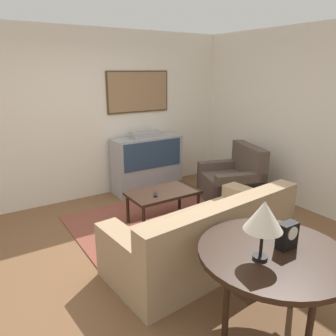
# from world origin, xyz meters

# --- Properties ---
(ground_plane) EXTENTS (12.00, 12.00, 0.00)m
(ground_plane) POSITION_xyz_m (0.00, 0.00, 0.00)
(ground_plane) COLOR brown
(wall_back) EXTENTS (12.00, 0.10, 2.70)m
(wall_back) POSITION_xyz_m (0.01, 2.13, 1.36)
(wall_back) COLOR silver
(wall_back) RESTS_ON ground_plane
(wall_right) EXTENTS (0.06, 12.00, 2.70)m
(wall_right) POSITION_xyz_m (2.63, 0.00, 1.35)
(wall_right) COLOR silver
(wall_right) RESTS_ON ground_plane
(area_rug) EXTENTS (2.30, 1.88, 0.01)m
(area_rug) POSITION_xyz_m (0.46, 0.59, 0.01)
(area_rug) COLOR brown
(area_rug) RESTS_ON ground_plane
(tv) EXTENTS (1.20, 0.45, 1.05)m
(tv) POSITION_xyz_m (0.96, 1.83, 0.50)
(tv) COLOR #9E9EA3
(tv) RESTS_ON ground_plane
(couch) EXTENTS (2.17, 1.11, 0.82)m
(couch) POSITION_xyz_m (0.36, -0.52, 0.30)
(couch) COLOR tan
(couch) RESTS_ON ground_plane
(armchair) EXTENTS (1.06, 1.12, 0.91)m
(armchair) POSITION_xyz_m (1.89, 0.66, 0.30)
(armchair) COLOR brown
(armchair) RESTS_ON ground_plane
(coffee_table) EXTENTS (0.97, 0.56, 0.46)m
(coffee_table) POSITION_xyz_m (0.52, 0.59, 0.41)
(coffee_table) COLOR black
(coffee_table) RESTS_ON ground_plane
(console_table) EXTENTS (1.16, 1.16, 0.73)m
(console_table) POSITION_xyz_m (0.17, -1.57, 0.67)
(console_table) COLOR black
(console_table) RESTS_ON ground_plane
(table_lamp) EXTENTS (0.28, 0.28, 0.46)m
(table_lamp) POSITION_xyz_m (0.00, -1.58, 1.07)
(table_lamp) COLOR black
(table_lamp) RESTS_ON console_table
(mantel_clock) EXTENTS (0.16, 0.10, 0.21)m
(mantel_clock) POSITION_xyz_m (0.29, -1.59, 0.84)
(mantel_clock) COLOR black
(mantel_clock) RESTS_ON console_table
(remote) EXTENTS (0.12, 0.16, 0.02)m
(remote) POSITION_xyz_m (0.36, 0.54, 0.47)
(remote) COLOR black
(remote) RESTS_ON coffee_table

